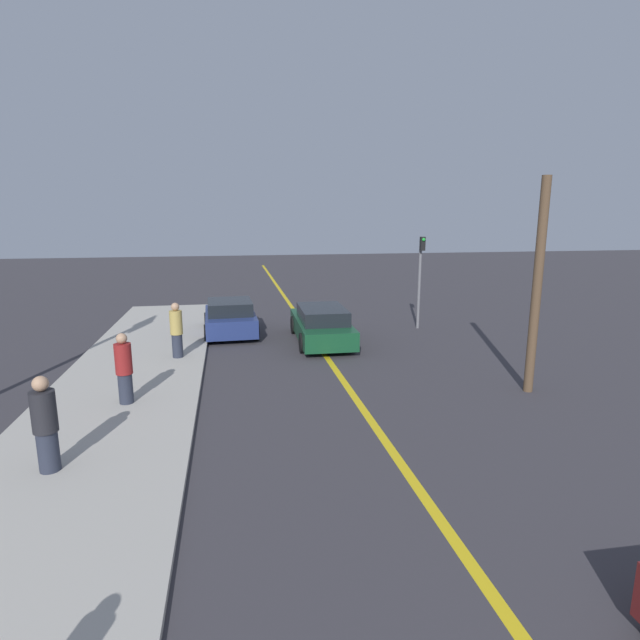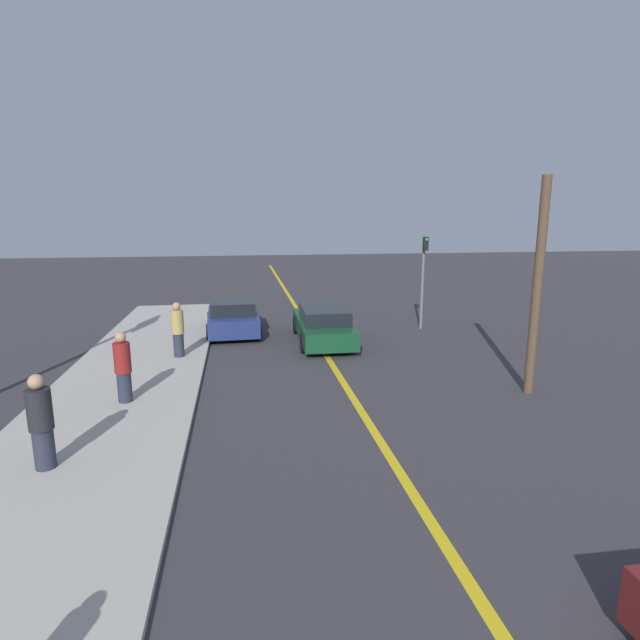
# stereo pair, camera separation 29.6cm
# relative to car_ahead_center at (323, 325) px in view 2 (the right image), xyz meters

# --- Properties ---
(road_center_line) EXTENTS (0.20, 60.00, 0.01)m
(road_center_line) POSITION_rel_car_ahead_center_xyz_m (-0.20, -0.61, -0.65)
(road_center_line) COLOR gold
(road_center_line) RESTS_ON ground_plane
(sidewalk_left) EXTENTS (3.97, 26.84, 0.12)m
(sidewalk_left) POSITION_rel_car_ahead_center_xyz_m (-6.16, -5.19, -0.60)
(sidewalk_left) COLOR #ADA89E
(sidewalk_left) RESTS_ON ground_plane
(car_ahead_center) EXTENTS (2.04, 4.75, 1.34)m
(car_ahead_center) POSITION_rel_car_ahead_center_xyz_m (0.00, 0.00, 0.00)
(car_ahead_center) COLOR #144728
(car_ahead_center) RESTS_ON ground_plane
(car_far_distant) EXTENTS (2.14, 3.88, 1.37)m
(car_far_distant) POSITION_rel_car_ahead_center_xyz_m (-3.33, 1.88, 0.01)
(car_far_distant) COLOR navy
(car_far_distant) RESTS_ON ground_plane
(pedestrian_mid_group) EXTENTS (0.42, 0.42, 1.78)m
(pedestrian_mid_group) POSITION_rel_car_ahead_center_xyz_m (-6.60, -8.74, 0.35)
(pedestrian_mid_group) COLOR #282D3D
(pedestrian_mid_group) RESTS_ON sidewalk_left
(pedestrian_far_standing) EXTENTS (0.40, 0.40, 1.76)m
(pedestrian_far_standing) POSITION_rel_car_ahead_center_xyz_m (-5.88, -5.51, 0.34)
(pedestrian_far_standing) COLOR #282D3D
(pedestrian_far_standing) RESTS_ON sidewalk_left
(pedestrian_by_sign) EXTENTS (0.40, 0.40, 1.79)m
(pedestrian_by_sign) POSITION_rel_car_ahead_center_xyz_m (-5.03, -1.58, 0.36)
(pedestrian_by_sign) COLOR #282D3D
(pedestrian_by_sign) RESTS_ON sidewalk_left
(traffic_light) EXTENTS (0.18, 0.40, 3.79)m
(traffic_light) POSITION_rel_car_ahead_center_xyz_m (4.38, 1.51, 1.69)
(traffic_light) COLOR slate
(traffic_light) RESTS_ON ground_plane
(utility_pole) EXTENTS (0.24, 0.24, 5.60)m
(utility_pole) POSITION_rel_car_ahead_center_xyz_m (4.50, -6.21, 2.15)
(utility_pole) COLOR brown
(utility_pole) RESTS_ON ground_plane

